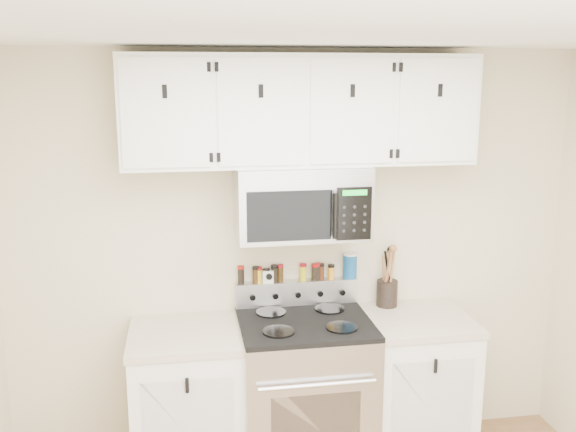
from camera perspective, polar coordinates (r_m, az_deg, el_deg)
The scene contains 21 objects.
back_wall at distance 3.97m, azimuth 0.68°, elevation -3.56°, with size 3.50×0.01×2.50m, color beige.
ceiling at distance 2.13m, azimuth 9.51°, elevation 16.30°, with size 3.50×3.50×0.01m, color white.
range at distance 3.97m, azimuth 1.49°, elevation -15.47°, with size 0.76×0.65×1.10m.
base_cabinet_left at distance 3.94m, azimuth -8.88°, elevation -16.26°, with size 0.64×0.62×0.92m.
base_cabinet_right at distance 4.17m, azimuth 11.08°, elevation -14.63°, with size 0.64×0.62×0.92m.
microwave at distance 3.70m, azimuth 1.23°, elevation 1.30°, with size 0.76×0.44×0.42m.
upper_cabinets at distance 3.66m, azimuth 1.18°, elevation 9.38°, with size 2.00×0.35×0.62m.
utensil_crock at distance 4.10m, azimuth 8.80°, elevation -6.61°, with size 0.13×0.13×0.38m.
kitchen_timer at distance 3.95m, azimuth -1.74°, elevation -5.36°, with size 0.07×0.06×0.08m, color white.
salt_canister at distance 4.03m, azimuth 5.54°, elevation -4.41°, with size 0.09×0.09×0.16m.
spice_jar_0 at distance 3.92m, azimuth -4.21°, elevation -5.23°, with size 0.04×0.04×0.11m.
spice_jar_1 at distance 3.93m, azimuth -2.88°, elevation -5.23°, with size 0.04×0.04×0.10m.
spice_jar_2 at distance 3.94m, azimuth -2.60°, elevation -5.24°, with size 0.04×0.04×0.10m.
spice_jar_3 at distance 3.94m, azimuth -1.93°, elevation -5.30°, with size 0.04×0.04×0.09m.
spice_jar_4 at distance 3.95m, azimuth -1.20°, elevation -5.13°, with size 0.04×0.04×0.11m.
spice_jar_5 at distance 3.95m, azimuth -0.67°, elevation -5.09°, with size 0.04×0.04×0.11m.
spice_jar_6 at distance 3.98m, azimuth 1.36°, elevation -5.00°, with size 0.04×0.04×0.11m.
spice_jar_7 at distance 3.99m, azimuth 2.44°, elevation -4.97°, with size 0.05×0.05×0.10m.
spice_jar_8 at distance 3.99m, azimuth 2.68°, elevation -4.93°, with size 0.04×0.04×0.11m.
spice_jar_9 at distance 4.00m, azimuth 2.96°, elevation -4.94°, with size 0.04×0.04×0.10m.
spice_jar_10 at distance 4.01m, azimuth 3.86°, elevation -4.96°, with size 0.04×0.04×0.09m.
Camera 1 is at (-0.68, -2.01, 2.35)m, focal length 40.00 mm.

